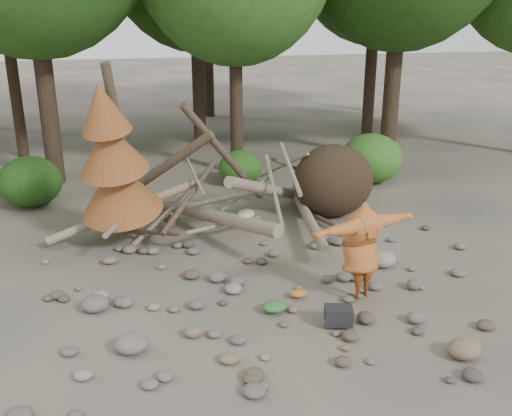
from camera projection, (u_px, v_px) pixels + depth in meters
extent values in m
plane|color=#514C44|center=(288.00, 298.00, 11.22)|extent=(120.00, 120.00, 0.00)
ellipsoid|color=#332619|center=(333.00, 181.00, 15.43)|extent=(2.20, 1.87, 1.98)
cylinder|color=gray|center=(206.00, 214.00, 14.19)|extent=(2.61, 5.11, 1.08)
cylinder|color=gray|center=(270.00, 190.00, 14.95)|extent=(3.18, 3.71, 1.90)
cylinder|color=brown|center=(152.00, 175.00, 14.45)|extent=(3.08, 1.91, 2.49)
cylinder|color=gray|center=(307.00, 216.00, 14.68)|extent=(1.13, 4.98, 0.43)
cylinder|color=brown|center=(224.00, 154.00, 14.95)|extent=(2.39, 1.03, 2.89)
cylinder|color=gray|center=(123.00, 211.00, 13.95)|extent=(3.71, 0.86, 1.20)
cylinder|color=#4C3F30|center=(146.00, 232.00, 13.74)|extent=(1.52, 1.70, 0.49)
cylinder|color=gray|center=(246.00, 193.00, 15.03)|extent=(1.57, 0.85, 0.69)
cylinder|color=#4C3F30|center=(298.00, 169.00, 15.72)|extent=(1.92, 1.25, 1.10)
cylinder|color=gray|center=(194.00, 173.00, 14.29)|extent=(0.37, 1.42, 0.85)
cylinder|color=#4C3F30|center=(333.00, 225.00, 14.61)|extent=(0.79, 2.54, 0.12)
cylinder|color=gray|center=(218.00, 226.00, 13.72)|extent=(1.78, 1.11, 0.29)
cylinder|color=#4C3F30|center=(123.00, 153.00, 13.30)|extent=(0.67, 1.13, 4.35)
cone|color=brown|center=(119.00, 186.00, 13.20)|extent=(2.06, 2.13, 1.86)
cone|color=brown|center=(110.00, 146.00, 12.66)|extent=(1.71, 1.78, 1.65)
cone|color=brown|center=(103.00, 107.00, 12.17)|extent=(1.23, 1.30, 1.41)
cylinder|color=#38281C|center=(40.00, 41.00, 17.27)|extent=(0.56, 0.56, 8.96)
cylinder|color=#38281C|center=(236.00, 68.00, 18.69)|extent=(0.44, 0.44, 7.14)
cylinder|color=#38281C|center=(397.00, 29.00, 20.26)|extent=(0.60, 0.60, 9.45)
cylinder|color=#38281C|center=(10.00, 56.00, 20.81)|extent=(0.42, 0.42, 7.56)
cylinder|color=#38281C|center=(197.00, 39.00, 22.92)|extent=(0.52, 0.52, 8.54)
cylinder|color=#38281C|center=(372.00, 42.00, 24.37)|extent=(0.50, 0.50, 8.12)
cylinder|color=#38281C|center=(207.00, 30.00, 29.00)|extent=(0.54, 0.54, 8.75)
cylinder|color=#38281C|center=(374.00, 38.00, 30.78)|extent=(0.46, 0.46, 7.84)
ellipsoid|color=#224D14|center=(30.00, 182.00, 16.29)|extent=(1.80, 1.80, 1.44)
ellipsoid|color=#2D621C|center=(240.00, 168.00, 18.36)|extent=(1.40, 1.40, 1.12)
ellipsoid|color=#387424|center=(371.00, 158.00, 18.52)|extent=(2.00, 2.00, 1.60)
imported|color=#B05B27|center=(361.00, 250.00, 10.83)|extent=(2.48, 1.16, 1.95)
cylinder|color=tan|center=(246.00, 214.00, 10.28)|extent=(0.37, 0.36, 0.11)
cube|color=black|center=(338.00, 318.00, 10.16)|extent=(0.56, 0.45, 0.33)
ellipsoid|color=#2C702F|center=(274.00, 309.00, 10.65)|extent=(0.46, 0.38, 0.17)
ellipsoid|color=#C06E21|center=(298.00, 296.00, 11.20)|extent=(0.33, 0.27, 0.12)
ellipsoid|color=slate|center=(131.00, 343.00, 9.40)|extent=(0.55, 0.50, 0.33)
ellipsoid|color=#7C654D|center=(464.00, 349.00, 9.26)|extent=(0.54, 0.48, 0.32)
ellipsoid|color=gray|center=(383.00, 259.00, 12.55)|extent=(0.58, 0.52, 0.35)
ellipsoid|color=#675E56|center=(95.00, 304.00, 10.69)|extent=(0.51, 0.46, 0.31)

